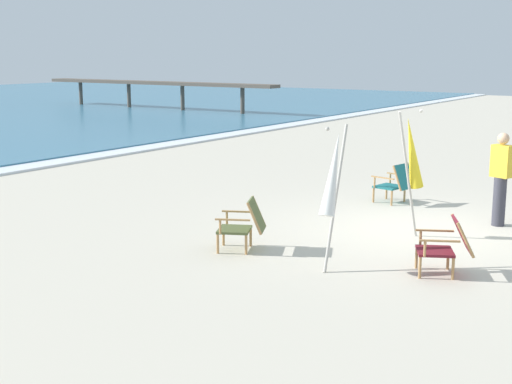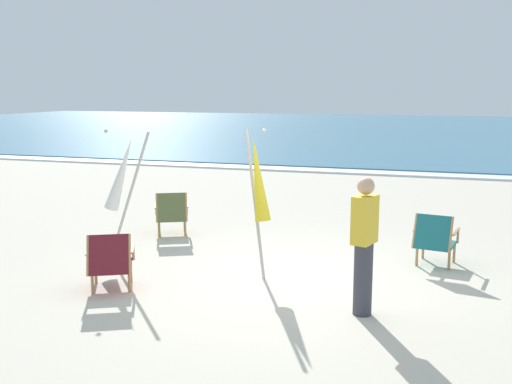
# 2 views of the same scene
# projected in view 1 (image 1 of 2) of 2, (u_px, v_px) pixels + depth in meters

# --- Properties ---
(ground_plane) EXTENTS (80.00, 80.00, 0.00)m
(ground_plane) POSITION_uv_depth(u_px,v_px,m) (421.00, 231.00, 12.08)
(ground_plane) COLOR beige
(surf_band) EXTENTS (80.00, 1.10, 0.06)m
(surf_band) POSITION_uv_depth(u_px,v_px,m) (4.00, 170.00, 18.17)
(surf_band) COLOR white
(surf_band) RESTS_ON ground
(beach_chair_front_right) EXTENTS (0.68, 0.78, 0.81)m
(beach_chair_front_right) POSITION_uv_depth(u_px,v_px,m) (396.00, 182.00, 14.23)
(beach_chair_front_right) COLOR #196066
(beach_chair_front_right) RESTS_ON ground
(beach_chair_mid_center) EXTENTS (0.82, 0.89, 0.81)m
(beach_chair_mid_center) POSITION_uv_depth(u_px,v_px,m) (244.00, 223.00, 10.83)
(beach_chair_mid_center) COLOR #515B33
(beach_chair_mid_center) RESTS_ON ground
(beach_chair_front_left) EXTENTS (0.84, 0.91, 0.79)m
(beach_chair_front_left) POSITION_uv_depth(u_px,v_px,m) (447.00, 244.00, 9.65)
(beach_chair_front_left) COLOR maroon
(beach_chair_front_left) RESTS_ON ground
(umbrella_furled_white) EXTENTS (0.79, 0.27, 2.02)m
(umbrella_furled_white) POSITION_uv_depth(u_px,v_px,m) (333.00, 176.00, 9.76)
(umbrella_furled_white) COLOR #B7B2A8
(umbrella_furled_white) RESTS_ON ground
(umbrella_furled_yellow) EXTENTS (0.49, 0.43, 2.09)m
(umbrella_furled_yellow) POSITION_uv_depth(u_px,v_px,m) (412.00, 154.00, 11.46)
(umbrella_furled_yellow) COLOR #B7B2A8
(umbrella_furled_yellow) RESTS_ON ground
(person_near_chairs) EXTENTS (0.29, 0.38, 1.63)m
(person_near_chairs) POSITION_uv_depth(u_px,v_px,m) (501.00, 178.00, 12.31)
(person_near_chairs) COLOR #383842
(person_near_chairs) RESTS_ON ground
(pier_distant) EXTENTS (0.90, 14.79, 1.51)m
(pier_distant) POSITION_uv_depth(u_px,v_px,m) (155.00, 84.00, 36.84)
(pier_distant) COLOR brown
(pier_distant) RESTS_ON ground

